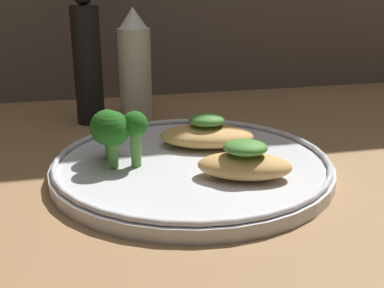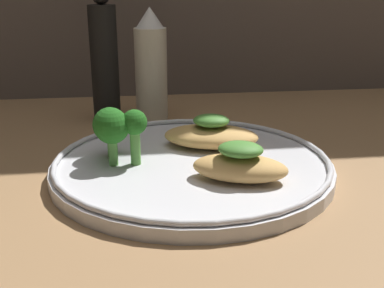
{
  "view_description": "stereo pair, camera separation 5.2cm",
  "coord_description": "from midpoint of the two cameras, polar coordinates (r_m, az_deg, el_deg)",
  "views": [
    {
      "loc": [
        -11.37,
        -47.56,
        20.3
      ],
      "look_at": [
        0.0,
        0.0,
        3.4
      ],
      "focal_mm": 45.0,
      "sensor_mm": 36.0,
      "label": 1
    },
    {
      "loc": [
        -6.29,
        -48.5,
        20.3
      ],
      "look_at": [
        0.0,
        0.0,
        3.4
      ],
      "focal_mm": 45.0,
      "sensor_mm": 36.0,
      "label": 2
    }
  ],
  "objects": [
    {
      "name": "ground_plane",
      "position": [
        0.53,
        -2.79,
        -4.03
      ],
      "size": [
        180.0,
        180.0,
        1.0
      ],
      "primitive_type": "cube",
      "color": "#936D47"
    },
    {
      "name": "plate",
      "position": [
        0.53,
        -2.82,
        -2.53
      ],
      "size": [
        30.44,
        30.44,
        2.0
      ],
      "color": "silver",
      "rests_on": "ground_plane"
    },
    {
      "name": "grilled_meat_front",
      "position": [
        0.48,
        3.19,
        -2.33
      ],
      "size": [
        10.48,
        7.66,
        3.91
      ],
      "color": "tan",
      "rests_on": "plate"
    },
    {
      "name": "grilled_meat_middle",
      "position": [
        0.57,
        -0.87,
        1.13
      ],
      "size": [
        12.38,
        9.02,
        3.89
      ],
      "color": "tan",
      "rests_on": "plate"
    },
    {
      "name": "broccoli_bunch",
      "position": [
        0.51,
        -12.08,
        1.68
      ],
      "size": [
        5.92,
        6.83,
        6.18
      ],
      "color": "#569942",
      "rests_on": "plate"
    },
    {
      "name": "sauce_bottle",
      "position": [
        0.72,
        -8.86,
        8.92
      ],
      "size": [
        4.77,
        4.77,
        16.49
      ],
      "color": "silver",
      "rests_on": "ground_plane"
    },
    {
      "name": "pepper_grinder",
      "position": [
        0.72,
        -14.35,
        9.39
      ],
      "size": [
        4.01,
        4.01,
        19.38
      ],
      "color": "black",
      "rests_on": "ground_plane"
    }
  ]
}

